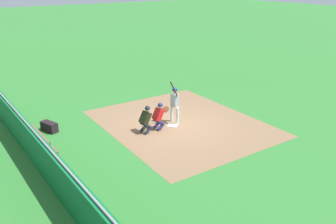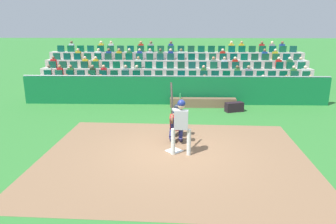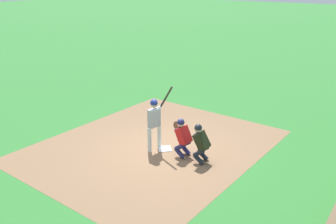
{
  "view_description": "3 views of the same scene",
  "coord_description": "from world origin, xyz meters",
  "px_view_note": "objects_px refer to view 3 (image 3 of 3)",
  "views": [
    {
      "loc": [
        12.0,
        -8.99,
        6.47
      ],
      "look_at": [
        0.26,
        -0.46,
        0.87
      ],
      "focal_mm": 37.14,
      "sensor_mm": 36.0,
      "label": 1
    },
    {
      "loc": [
        -0.06,
        9.66,
        4.0
      ],
      "look_at": [
        0.23,
        -1.14,
        1.0
      ],
      "focal_mm": 34.38,
      "sensor_mm": 36.0,
      "label": 2
    },
    {
      "loc": [
        -9.09,
        -6.5,
        5.44
      ],
      "look_at": [
        0.17,
        -0.01,
        1.29
      ],
      "focal_mm": 39.18,
      "sensor_mm": 36.0,
      "label": 3
    }
  ],
  "objects_px": {
    "home_plate_marker": "(165,149)",
    "batter_at_plate": "(155,119)",
    "home_plate_umpire": "(201,142)",
    "catcher_crouching": "(182,135)"
  },
  "relations": [
    {
      "from": "home_plate_marker",
      "to": "catcher_crouching",
      "type": "height_order",
      "value": "catcher_crouching"
    },
    {
      "from": "home_plate_umpire",
      "to": "home_plate_marker",
      "type": "bearing_deg",
      "value": 86.8
    },
    {
      "from": "batter_at_plate",
      "to": "catcher_crouching",
      "type": "xyz_separation_m",
      "value": [
        0.15,
        -0.99,
        -0.39
      ]
    },
    {
      "from": "batter_at_plate",
      "to": "home_plate_umpire",
      "type": "height_order",
      "value": "batter_at_plate"
    },
    {
      "from": "home_plate_marker",
      "to": "batter_at_plate",
      "type": "xyz_separation_m",
      "value": [
        -0.2,
        0.26,
        1.09
      ]
    },
    {
      "from": "batter_at_plate",
      "to": "home_plate_marker",
      "type": "bearing_deg",
      "value": -53.33
    },
    {
      "from": "batter_at_plate",
      "to": "catcher_crouching",
      "type": "height_order",
      "value": "batter_at_plate"
    },
    {
      "from": "batter_at_plate",
      "to": "home_plate_umpire",
      "type": "distance_m",
      "value": 1.74
    },
    {
      "from": "catcher_crouching",
      "to": "batter_at_plate",
      "type": "bearing_deg",
      "value": 98.74
    },
    {
      "from": "batter_at_plate",
      "to": "home_plate_umpire",
      "type": "relative_size",
      "value": 1.76
    }
  ]
}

